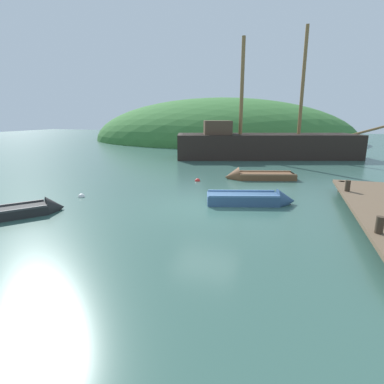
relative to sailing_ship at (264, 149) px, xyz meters
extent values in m
plane|color=#33564C|center=(-0.90, -15.84, -0.75)|extent=(120.00, 120.00, 0.00)
cylinder|color=#3A2D21|center=(4.48, -11.38, -0.81)|extent=(0.28, 0.28, 1.09)
cylinder|color=#3A2D21|center=(4.38, -18.24, -0.03)|extent=(0.20, 0.20, 0.45)
cylinder|color=#3A2D21|center=(4.38, -13.43, -0.03)|extent=(0.20, 0.20, 0.45)
ellipsoid|color=#387033|center=(-7.92, 17.51, -0.75)|extent=(37.40, 25.95, 12.04)
cube|color=black|center=(0.14, 0.05, -0.15)|extent=(15.52, 8.51, 2.80)
cube|color=#997A51|center=(0.14, 0.05, 1.20)|extent=(14.85, 8.01, 0.10)
cylinder|color=olive|center=(8.42, 2.74, 1.55)|extent=(2.87, 1.10, 0.97)
cylinder|color=olive|center=(2.71, 0.88, 5.46)|extent=(0.28, 0.28, 8.43)
cylinder|color=olive|center=(-2.00, -0.65, 5.04)|extent=(0.30, 0.30, 7.59)
cube|color=#4C3828|center=(-3.85, -1.25, 1.80)|extent=(2.97, 3.39, 1.10)
cube|color=#335175|center=(0.35, -14.85, -0.61)|extent=(2.98, 1.74, 0.52)
cone|color=#335175|center=(2.04, -14.36, -0.61)|extent=(0.93, 1.11, 0.95)
cube|color=#4F75A1|center=(-0.96, -15.22, -0.54)|extent=(0.36, 0.90, 0.36)
cube|color=#4F75A1|center=(0.82, -14.71, -0.42)|extent=(0.43, 0.94, 0.05)
cube|color=#4F75A1|center=(-0.13, -14.98, -0.42)|extent=(0.43, 0.94, 0.05)
cube|color=#4F75A1|center=(0.47, -15.29, -0.33)|extent=(2.68, 0.84, 0.07)
cube|color=#4F75A1|center=(0.22, -14.40, -0.33)|extent=(2.68, 0.84, 0.07)
cube|color=black|center=(-7.20, -19.00, -0.66)|extent=(2.29, 2.46, 0.43)
cone|color=black|center=(-6.24, -17.86, -0.66)|extent=(1.12, 1.08, 0.94)
cube|color=#3B3B3B|center=(-6.93, -18.68, -0.50)|extent=(0.82, 0.72, 0.05)
cube|color=#3B3B3B|center=(-6.85, -19.30, -0.41)|extent=(1.56, 1.84, 0.07)
cube|color=#3B3B3B|center=(-7.55, -18.71, -0.41)|extent=(1.56, 1.84, 0.07)
cube|color=brown|center=(0.89, -9.38, -0.65)|extent=(3.34, 2.01, 0.44)
cone|color=brown|center=(-0.98, -9.92, -0.65)|extent=(1.04, 1.30, 1.14)
cube|color=#8E6242|center=(2.35, -8.96, -0.59)|extent=(0.41, 1.07, 0.31)
cube|color=#8E6242|center=(0.37, -9.53, -0.49)|extent=(0.48, 1.11, 0.05)
cube|color=#8E6242|center=(1.42, -9.23, -0.49)|extent=(0.48, 1.11, 0.05)
cube|color=#8E6242|center=(0.74, -8.84, -0.40)|extent=(2.97, 0.92, 0.07)
cube|color=#8E6242|center=(1.05, -9.92, -0.40)|extent=(2.97, 0.92, 0.07)
sphere|color=red|center=(-2.66, -11.09, -0.75)|extent=(0.29, 0.29, 0.29)
sphere|color=white|center=(-6.57, -15.90, -0.75)|extent=(0.30, 0.30, 0.30)
camera|label=1|loc=(1.98, -26.81, 2.70)|focal=28.53mm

